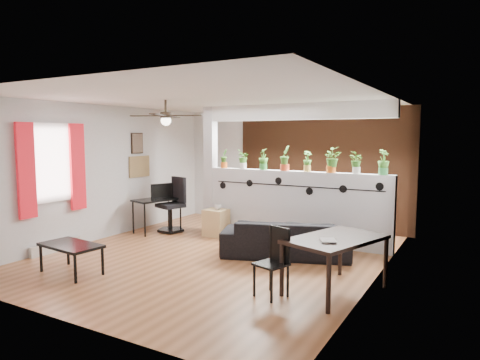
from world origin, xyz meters
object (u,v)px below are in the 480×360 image
at_px(ceiling_fan, 166,117).
at_px(potted_plant_0, 224,158).
at_px(potted_plant_7, 384,161).
at_px(potted_plant_2, 263,158).
at_px(folding_chair, 276,255).
at_px(potted_plant_6, 357,162).
at_px(potted_plant_4, 307,161).
at_px(potted_plant_3, 285,157).
at_px(office_chair, 173,208).
at_px(cup, 218,207).
at_px(dining_table, 336,243).
at_px(cube_shelf, 216,223).
at_px(potted_plant_1, 243,158).
at_px(sofa, 286,239).
at_px(potted_plant_5, 331,159).
at_px(computer_desk, 157,202).
at_px(coffee_table, 71,247).

bearing_deg(ceiling_fan, potted_plant_0, 89.36).
bearing_deg(potted_plant_7, potted_plant_0, -180.00).
distance_m(potted_plant_2, folding_chair, 3.24).
height_order(potted_plant_6, potted_plant_7, potted_plant_7).
bearing_deg(potted_plant_4, ceiling_fan, -135.41).
relative_size(potted_plant_0, potted_plant_3, 0.81).
bearing_deg(office_chair, cup, 5.66).
height_order(dining_table, folding_chair, folding_chair).
relative_size(cube_shelf, office_chair, 0.48).
bearing_deg(potted_plant_1, sofa, -35.47).
xyz_separation_m(potted_plant_1, office_chair, (-1.43, -0.44, -1.06)).
relative_size(potted_plant_1, potted_plant_7, 0.90).
bearing_deg(dining_table, potted_plant_5, 109.48).
bearing_deg(cube_shelf, potted_plant_1, 37.39).
xyz_separation_m(potted_plant_4, dining_table, (1.22, -2.18, -0.91)).
bearing_deg(potted_plant_2, potted_plant_4, -0.00).
distance_m(potted_plant_1, computer_desk, 2.04).
height_order(folding_chair, coffee_table, folding_chair).
distance_m(potted_plant_0, potted_plant_7, 3.16).
relative_size(potted_plant_4, potted_plant_6, 0.97).
bearing_deg(potted_plant_1, coffee_table, -106.53).
distance_m(ceiling_fan, potted_plant_3, 2.37).
bearing_deg(potted_plant_2, dining_table, -45.76).
bearing_deg(folding_chair, potted_plant_5, 93.31).
bearing_deg(folding_chair, potted_plant_1, 126.30).
relative_size(potted_plant_1, folding_chair, 0.45).
xyz_separation_m(potted_plant_1, cube_shelf, (-0.43, -0.34, -1.29)).
bearing_deg(sofa, office_chair, -30.63).
distance_m(potted_plant_6, potted_plant_7, 0.45).
height_order(potted_plant_7, folding_chair, potted_plant_7).
height_order(sofa, cube_shelf, sofa).
bearing_deg(computer_desk, folding_chair, -29.07).
relative_size(sofa, office_chair, 1.79).
xyz_separation_m(potted_plant_3, potted_plant_7, (1.81, 0.00, -0.02)).
height_order(potted_plant_2, potted_plant_4, potted_plant_2).
bearing_deg(coffee_table, folding_chair, 13.18).
xyz_separation_m(cube_shelf, computer_desk, (-1.27, -0.29, 0.37)).
height_order(ceiling_fan, computer_desk, ceiling_fan).
bearing_deg(potted_plant_6, ceiling_fan, -146.59).
relative_size(potted_plant_0, computer_desk, 0.36).
distance_m(sofa, computer_desk, 3.11).
bearing_deg(cup, office_chair, -174.34).
bearing_deg(potted_plant_7, cup, -173.73).
bearing_deg(potted_plant_0, coffee_table, -99.23).
xyz_separation_m(potted_plant_2, potted_plant_3, (0.45, 0.00, 0.03)).
bearing_deg(computer_desk, cup, 12.33).
distance_m(potted_plant_5, dining_table, 2.50).
xyz_separation_m(potted_plant_1, potted_plant_2, (0.45, 0.00, 0.01)).
bearing_deg(potted_plant_0, cube_shelf, -87.12).
distance_m(potted_plant_6, cup, 2.83).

